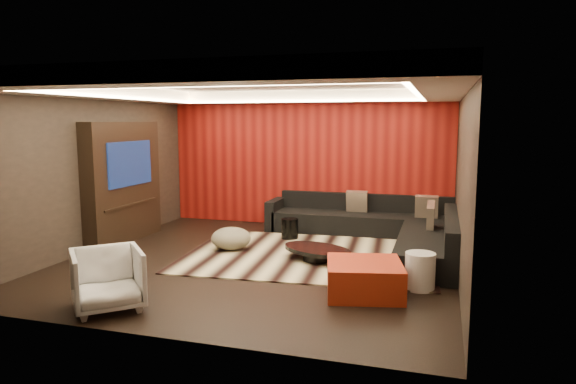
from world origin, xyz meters
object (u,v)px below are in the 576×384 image
(drum_stool, at_px, (290,228))
(orange_ottoman, at_px, (364,278))
(white_side_table, at_px, (420,271))
(sectional_sofa, at_px, (383,229))
(coffee_table, at_px, (317,254))
(armchair, at_px, (108,279))

(drum_stool, height_order, orange_ottoman, orange_ottoman)
(white_side_table, relative_size, sectional_sofa, 0.14)
(coffee_table, height_order, armchair, armchair)
(coffee_table, distance_m, armchair, 3.33)
(orange_ottoman, distance_m, sectional_sofa, 2.91)
(drum_stool, distance_m, sectional_sofa, 1.73)
(drum_stool, bearing_deg, coffee_table, -57.58)
(coffee_table, xyz_separation_m, drum_stool, (-0.86, 1.35, 0.09))
(drum_stool, distance_m, orange_ottoman, 3.22)
(drum_stool, relative_size, white_side_table, 0.76)
(armchair, height_order, sectional_sofa, sectional_sofa)
(white_side_table, relative_size, orange_ottoman, 0.52)
(coffee_table, distance_m, white_side_table, 1.87)
(drum_stool, bearing_deg, white_side_table, -42.55)
(orange_ottoman, bearing_deg, sectional_sofa, 91.74)
(armchair, bearing_deg, white_side_table, -15.58)
(sectional_sofa, bearing_deg, white_side_table, -73.02)
(coffee_table, relative_size, orange_ottoman, 1.28)
(white_side_table, distance_m, orange_ottoman, 0.79)
(drum_stool, bearing_deg, sectional_sofa, 7.84)
(sectional_sofa, bearing_deg, drum_stool, -172.16)
(coffee_table, distance_m, drum_stool, 1.60)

